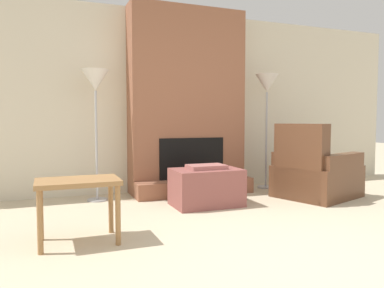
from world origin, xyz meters
TOP-DOWN VIEW (x-y plane):
  - ground_plane at (0.00, 0.00)m, footprint 24.00×24.00m
  - wall_back at (0.00, 3.13)m, footprint 7.67×0.06m
  - fireplace at (0.00, 2.88)m, footprint 1.66×0.68m
  - ottoman at (-0.11, 1.95)m, footprint 0.81×0.53m
  - armchair at (1.41, 1.87)m, footprint 1.20×1.13m
  - side_table at (-1.65, 1.09)m, footprint 0.68×0.44m
  - floor_lamp_left at (-1.30, 2.72)m, footprint 0.34×0.34m
  - floor_lamp_right at (1.21, 2.72)m, footprint 0.34×0.34m

SIDE VIEW (x-z plane):
  - ground_plane at x=0.00m, z-range 0.00..0.00m
  - ottoman at x=-0.11m, z-range -0.02..0.48m
  - armchair at x=1.41m, z-range -0.20..0.78m
  - side_table at x=-1.65m, z-range 0.18..0.72m
  - fireplace at x=0.00m, z-range -0.07..2.53m
  - wall_back at x=0.00m, z-range 0.00..2.60m
  - floor_lamp_left at x=-1.30m, z-range 0.62..2.28m
  - floor_lamp_right at x=1.21m, z-range 0.64..2.35m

